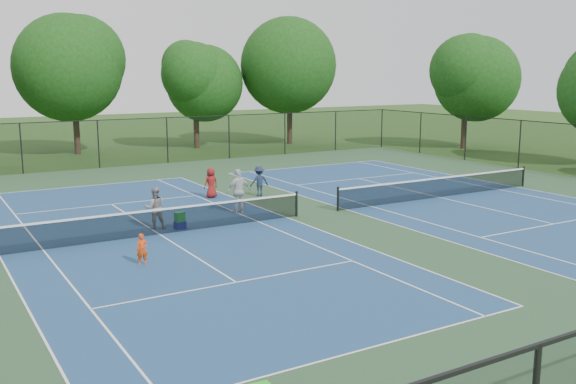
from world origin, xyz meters
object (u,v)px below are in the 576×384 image
tree_back_b (72,63)px  ball_hopper (180,217)px  tree_back_d (290,61)px  bystander_a (239,191)px  tree_side_e (467,74)px  bystander_c (211,183)px  bystander_b (259,181)px  child_player (142,249)px  ball_crate (180,225)px  tree_back_c (195,78)px  instructor (155,208)px

tree_back_b → ball_hopper: tree_back_b is taller
tree_back_d → bystander_a: tree_back_d is taller
tree_back_d → tree_side_e: tree_back_d is taller
tree_back_d → bystander_c: 24.80m
bystander_c → ball_hopper: size_ratio=3.98×
tree_side_e → bystander_b: bearing=-158.3°
child_player → ball_hopper: bearing=66.4°
tree_back_b → ball_crate: bearing=-94.5°
bystander_a → ball_crate: (-3.23, -1.41, -0.81)m
ball_hopper → child_player: bearing=-125.7°
tree_back_d → ball_crate: tree_back_d is taller
tree_back_c → bystander_b: tree_back_c is taller
ball_hopper → ball_crate: bearing=0.0°
child_player → bystander_c: bystander_c is taller
ball_crate → instructor: bearing=148.6°
tree_side_e → instructor: tree_side_e is taller
tree_back_d → ball_hopper: (-19.02, -23.54, -6.35)m
bystander_c → ball_crate: bystander_c is taller
tree_back_b → child_player: tree_back_b is taller
bystander_a → bystander_b: size_ratio=1.30×
bystander_c → tree_back_c: bearing=-118.5°
tree_back_b → bystander_a: bearing=-87.1°
instructor → ball_crate: size_ratio=4.15×
tree_back_c → ball_hopper: 27.36m
tree_back_b → bystander_b: 22.36m
bystander_a → bystander_b: 3.84m
instructor → bystander_a: bearing=-155.3°
bystander_c → ball_hopper: bearing=47.3°
tree_back_c → ball_hopper: bearing=-114.2°
tree_back_b → tree_back_c: (9.00, -1.00, -1.11)m
tree_side_e → bystander_c: 27.27m
bystander_a → tree_back_b: bearing=-88.2°
child_player → tree_back_d: bearing=63.6°
tree_back_b → child_player: bearing=-99.2°
child_player → bystander_b: (8.48, 8.08, 0.24)m
tree_side_e → ball_crate: 32.52m
ball_hopper → tree_back_d: bearing=51.1°
instructor → bystander_c: (4.39, 4.62, -0.11)m
tree_back_b → ball_hopper: bearing=-94.5°
tree_back_b → tree_back_d: 17.12m
instructor → ball_hopper: (0.80, -0.49, -0.35)m
bystander_a → ball_hopper: bystander_a is taller
tree_back_d → bystander_b: bearing=-124.6°
tree_back_b → tree_back_c: size_ratio=1.19×
tree_back_b → tree_back_c: tree_back_b is taller
bystander_b → ball_crate: size_ratio=3.69×
ball_crate → tree_back_b: bearing=85.5°
bystander_b → ball_hopper: bearing=41.2°
tree_side_e → ball_hopper: size_ratio=24.50×
bystander_c → bystander_b: bearing=151.7°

